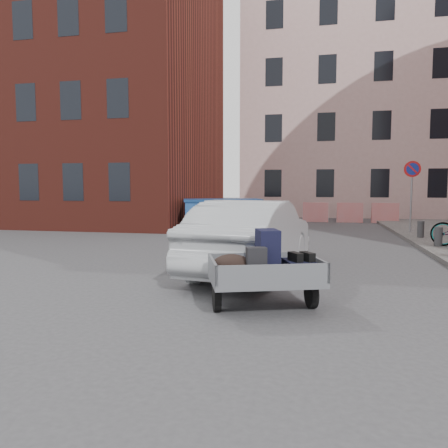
# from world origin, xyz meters

# --- Properties ---
(ground) EXTENTS (120.00, 120.00, 0.00)m
(ground) POSITION_xyz_m (0.00, 0.00, 0.00)
(ground) COLOR #38383A
(ground) RESTS_ON ground
(building_brick) EXTENTS (12.00, 10.00, 14.00)m
(building_brick) POSITION_xyz_m (-9.00, 13.00, 7.00)
(building_brick) COLOR #591E16
(building_brick) RESTS_ON ground
(building_pink) EXTENTS (16.00, 8.00, 14.00)m
(building_pink) POSITION_xyz_m (6.00, 22.00, 7.00)
(building_pink) COLOR #C39C96
(building_pink) RESTS_ON ground
(far_building) EXTENTS (6.00, 6.00, 8.00)m
(far_building) POSITION_xyz_m (-20.00, 22.00, 4.00)
(far_building) COLOR maroon
(far_building) RESTS_ON ground
(no_parking_sign) EXTENTS (0.60, 0.09, 2.65)m
(no_parking_sign) POSITION_xyz_m (6.00, 9.48, 2.01)
(no_parking_sign) COLOR gray
(no_parking_sign) RESTS_ON sidewalk
(barriers) EXTENTS (4.70, 0.18, 1.00)m
(barriers) POSITION_xyz_m (4.20, 15.00, 0.50)
(barriers) COLOR red
(barriers) RESTS_ON ground
(trailer) EXTENTS (1.87, 1.98, 1.20)m
(trailer) POSITION_xyz_m (1.82, -1.50, 0.61)
(trailer) COLOR black
(trailer) RESTS_ON ground
(dumpster) EXTENTS (3.47, 2.48, 1.31)m
(dumpster) POSITION_xyz_m (-1.23, 9.58, 0.66)
(dumpster) COLOR #1F4B94
(dumpster) RESTS_ON ground
(silver_car) EXTENTS (2.30, 4.89, 1.55)m
(silver_car) POSITION_xyz_m (1.23, 1.28, 0.77)
(silver_car) COLOR #999B9F
(silver_car) RESTS_ON ground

